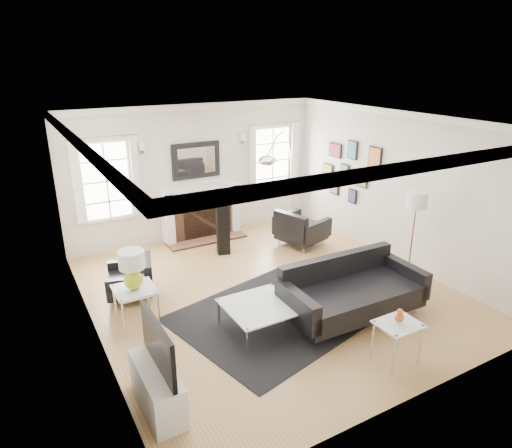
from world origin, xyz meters
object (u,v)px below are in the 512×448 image
sofa (350,292)px  arc_floor_lamp (280,179)px  armchair_right (300,229)px  coffee_table (260,307)px  armchair_left (133,280)px  fireplace (201,213)px  gourd_lamp (132,267)px

sofa → arc_floor_lamp: bearing=75.7°
armchair_right → coffee_table: 3.28m
armchair_right → armchair_left: bearing=-172.7°
sofa → armchair_left: (-2.69, 2.14, -0.09)m
sofa → armchair_left: sofa is taller
fireplace → arc_floor_lamp: bearing=-25.4°
gourd_lamp → arc_floor_lamp: bearing=29.1°
fireplace → gourd_lamp: gourd_lamp is taller
armchair_right → coffee_table: armchair_right is taller
armchair_right → arc_floor_lamp: size_ratio=0.48×
armchair_left → armchair_right: 3.60m
arc_floor_lamp → sofa: bearing=-104.3°
fireplace → armchair_left: fireplace is taller
armchair_left → coffee_table: bearing=-55.8°
armchair_left → gourd_lamp: gourd_lamp is taller
fireplace → sofa: bearing=-80.4°
armchair_right → gourd_lamp: gourd_lamp is taller
sofa → coffee_table: bearing=169.5°
armchair_left → armchair_right: bearing=7.3°
gourd_lamp → coffee_table: bearing=-33.2°
fireplace → armchair_right: fireplace is taller
armchair_left → arc_floor_lamp: size_ratio=0.40×
fireplace → arc_floor_lamp: arc_floor_lamp is taller
fireplace → coffee_table: (-0.73, -3.76, -0.15)m
fireplace → sofa: size_ratio=0.78×
sofa → arc_floor_lamp: arc_floor_lamp is taller
armchair_left → arc_floor_lamp: bearing=18.1°
fireplace → sofa: 4.08m
gourd_lamp → arc_floor_lamp: (3.72, 2.07, 0.30)m
armchair_left → gourd_lamp: bearing=-101.9°
sofa → armchair_left: size_ratio=2.32×
coffee_table → arc_floor_lamp: arc_floor_lamp is taller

